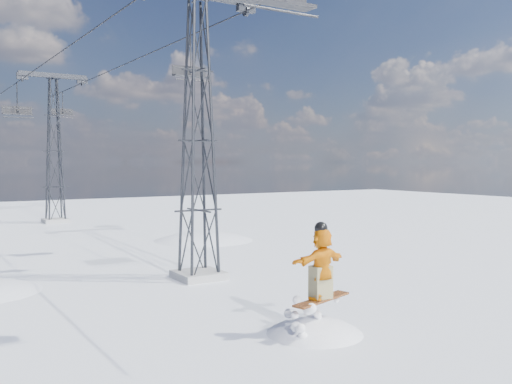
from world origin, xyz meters
TOP-DOWN VIEW (x-y plane):
  - ground at (0.00, 0.00)m, footprint 120.00×120.00m
  - lift_tower_near at (0.80, 8.00)m, footprint 5.20×1.80m
  - lift_tower_far at (0.80, 33.00)m, footprint 5.20×1.80m
  - haul_cables at (0.80, 19.50)m, footprint 4.46×51.00m
  - lift_chair_mid at (3.00, 13.33)m, footprint 1.81×0.52m
  - lift_chair_far at (-1.40, 35.48)m, footprint 2.22×0.64m
  - lift_chair_extra at (3.00, 39.54)m, footprint 1.84×0.53m

SIDE VIEW (x-z plane):
  - ground at x=0.00m, z-range 0.00..0.00m
  - lift_tower_near at x=0.80m, z-range -0.24..11.18m
  - lift_tower_far at x=0.80m, z-range -0.24..11.18m
  - lift_chair_far at x=-1.40m, z-range 7.26..10.02m
  - lift_chair_extra at x=3.00m, z-range 7.88..10.16m
  - lift_chair_mid at x=3.00m, z-range 7.94..10.18m
  - haul_cables at x=0.80m, z-range 10.82..10.88m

